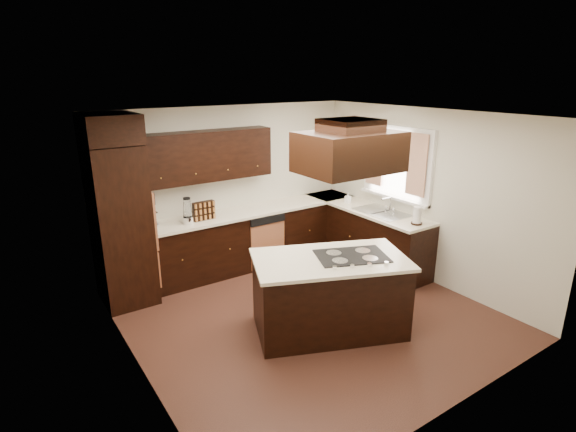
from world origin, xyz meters
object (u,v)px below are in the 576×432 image
(range_hood, at_px, (349,152))
(spice_rack, at_px, (204,211))
(oven_column, at_px, (121,226))
(island, at_px, (329,296))

(range_hood, xyz_separation_m, spice_rack, (-0.70, 2.29, -1.10))
(oven_column, bearing_deg, range_hood, -50.26)
(island, xyz_separation_m, range_hood, (0.09, -0.15, 1.72))
(range_hood, distance_m, spice_rack, 2.64)
(island, bearing_deg, spice_rack, 128.47)
(island, relative_size, range_hood, 1.62)
(oven_column, bearing_deg, spice_rack, 1.86)
(spice_rack, bearing_deg, oven_column, 178.86)
(island, height_order, spice_rack, spice_rack)
(range_hood, bearing_deg, island, 121.67)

